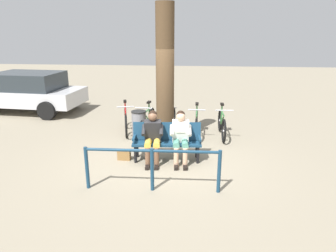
# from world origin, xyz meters

# --- Properties ---
(ground_plane) EXTENTS (40.00, 40.00, 0.00)m
(ground_plane) POSITION_xyz_m (0.00, 0.00, 0.00)
(ground_plane) COLOR gray
(bench) EXTENTS (1.63, 0.60, 0.87)m
(bench) POSITION_xyz_m (-0.09, -0.05, 0.51)
(bench) COLOR navy
(bench) RESTS_ON ground
(person_reading) EXTENTS (0.51, 0.79, 1.20)m
(person_reading) POSITION_xyz_m (-0.42, 0.09, 0.66)
(person_reading) COLOR white
(person_reading) RESTS_ON ground
(person_companion) EXTENTS (0.51, 0.79, 1.20)m
(person_companion) POSITION_xyz_m (0.22, 0.14, 0.66)
(person_companion) COLOR #262628
(person_companion) RESTS_ON ground
(handbag) EXTENTS (0.30, 0.15, 0.24)m
(handbag) POSITION_xyz_m (0.91, 0.11, 0.12)
(handbag) COLOR olive
(handbag) RESTS_ON ground
(tree_trunk) EXTENTS (0.47, 0.47, 3.62)m
(tree_trunk) POSITION_xyz_m (0.07, -1.18, 1.81)
(tree_trunk) COLOR #4C3823
(tree_trunk) RESTS_ON ground
(litter_bin) EXTENTS (0.41, 0.41, 0.82)m
(litter_bin) POSITION_xyz_m (0.82, -1.35, 0.41)
(litter_bin) COLOR slate
(litter_bin) RESTS_ON ground
(bicycle_silver) EXTENTS (0.48, 1.68, 0.94)m
(bicycle_silver) POSITION_xyz_m (-1.50, -1.82, 0.36)
(bicycle_silver) COLOR black
(bicycle_silver) RESTS_ON ground
(bicycle_purple) EXTENTS (0.48, 1.68, 0.94)m
(bicycle_purple) POSITION_xyz_m (-0.77, -1.80, 0.36)
(bicycle_purple) COLOR black
(bicycle_purple) RESTS_ON ground
(bicycle_red) EXTENTS (0.48, 1.68, 0.94)m
(bicycle_red) POSITION_xyz_m (-0.00, -1.99, 0.36)
(bicycle_red) COLOR black
(bicycle_red) RESTS_ON ground
(bicycle_orange) EXTENTS (0.48, 1.68, 0.94)m
(bicycle_orange) POSITION_xyz_m (0.66, -1.88, 0.36)
(bicycle_orange) COLOR black
(bicycle_orange) RESTS_ON ground
(bicycle_green) EXTENTS (0.57, 1.65, 0.94)m
(bicycle_green) POSITION_xyz_m (1.33, -1.94, 0.36)
(bicycle_green) COLOR black
(bicycle_green) RESTS_ON ground
(railing_fence) EXTENTS (2.58, 0.14, 0.85)m
(railing_fence) POSITION_xyz_m (0.03, 1.49, 0.57)
(railing_fence) COLOR navy
(railing_fence) RESTS_ON ground
(parked_car) EXTENTS (4.32, 2.26, 1.47)m
(parked_car) POSITION_xyz_m (5.55, -4.01, 0.77)
(parked_car) COLOR silver
(parked_car) RESTS_ON ground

